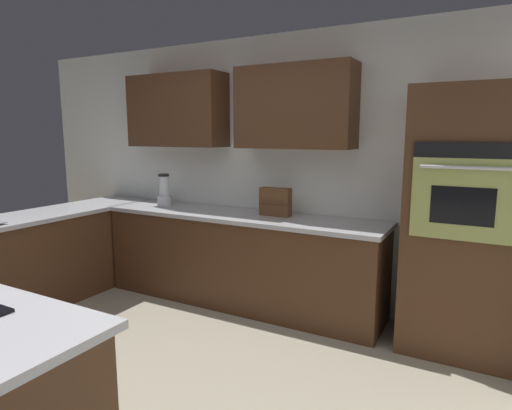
{
  "coord_description": "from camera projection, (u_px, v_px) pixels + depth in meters",
  "views": [
    {
      "loc": [
        -2.0,
        1.78,
        1.66
      ],
      "look_at": [
        -0.35,
        -1.24,
        1.09
      ],
      "focal_mm": 30.19,
      "sensor_mm": 36.0,
      "label": 1
    }
  ],
  "objects": [
    {
      "name": "lower_cabinets_back",
      "position": [
        239.0,
        261.0,
        4.23
      ],
      "size": [
        2.8,
        0.6,
        0.86
      ],
      "primitive_type": "cube",
      "color": "#472B19",
      "rests_on": "ground"
    },
    {
      "name": "spice_rack",
      "position": [
        275.0,
        202.0,
        4.03
      ],
      "size": [
        0.3,
        0.11,
        0.26
      ],
      "color": "brown",
      "rests_on": "countertop_back"
    },
    {
      "name": "wall_oven",
      "position": [
        463.0,
        223.0,
        3.21
      ],
      "size": [
        0.8,
        0.66,
        2.01
      ],
      "color": "#472B19",
      "rests_on": "ground"
    },
    {
      "name": "blender",
      "position": [
        164.0,
        192.0,
        4.6
      ],
      "size": [
        0.15,
        0.15,
        0.34
      ],
      "color": "silver",
      "rests_on": "countertop_back"
    },
    {
      "name": "ground_plane",
      "position": [
        116.0,
        396.0,
        2.76
      ],
      "size": [
        14.0,
        14.0,
        0.0
      ],
      "primitive_type": "plane",
      "color": "#9E937F"
    },
    {
      "name": "wall_back",
      "position": [
        258.0,
        154.0,
        4.33
      ],
      "size": [
        6.0,
        0.44,
        2.6
      ],
      "color": "silver",
      "rests_on": "ground"
    },
    {
      "name": "countertop_side",
      "position": [
        13.0,
        220.0,
        3.95
      ],
      "size": [
        0.64,
        2.94,
        0.04
      ],
      "primitive_type": "cube",
      "color": "#B2B2B7",
      "rests_on": "lower_cabinets_side"
    },
    {
      "name": "lower_cabinets_side",
      "position": [
        18.0,
        267.0,
        4.03
      ],
      "size": [
        0.6,
        2.9,
        0.86
      ],
      "primitive_type": "cube",
      "color": "#472B19",
      "rests_on": "ground"
    },
    {
      "name": "countertop_back",
      "position": [
        239.0,
        216.0,
        4.15
      ],
      "size": [
        2.84,
        0.64,
        0.04
      ],
      "primitive_type": "cube",
      "color": "#B2B2B7",
      "rests_on": "lower_cabinets_back"
    }
  ]
}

